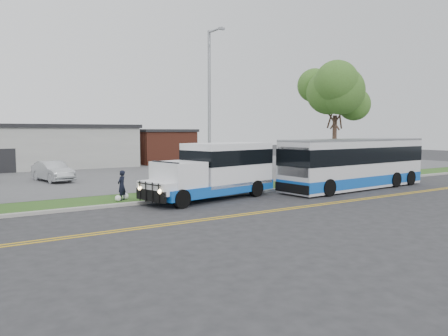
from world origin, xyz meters
TOP-DOWN VIEW (x-y plane):
  - ground at (0.00, 0.00)m, footprint 140.00×140.00m
  - lane_line_north at (0.00, -3.85)m, footprint 70.00×0.12m
  - lane_line_south at (0.00, -4.15)m, footprint 70.00×0.12m
  - curb at (0.00, 1.10)m, footprint 80.00×0.30m
  - verge at (0.00, 2.90)m, footprint 80.00×3.30m
  - parking_lot at (0.00, 17.00)m, footprint 80.00×25.00m
  - brick_wing at (10.50, 26.00)m, footprint 6.30×7.30m
  - tree_east at (14.00, 3.00)m, footprint 5.20×5.20m
  - streetlight_near at (3.00, 2.73)m, footprint 0.35×1.53m
  - shuttle_bus at (2.27, 0.75)m, footprint 8.24×4.00m
  - transit_bus at (11.81, -0.76)m, footprint 11.69×3.39m
  - pedestrian at (-2.70, 2.27)m, footprint 0.68×0.66m
  - parked_car_a at (-3.79, 13.29)m, footprint 2.30×4.62m
  - grocery_bag_left at (-3.00, 2.02)m, footprint 0.32×0.32m
  - grocery_bag_right at (-2.40, 2.52)m, footprint 0.32×0.32m

SIDE VIEW (x-z plane):
  - ground at x=0.00m, z-range 0.00..0.00m
  - lane_line_north at x=0.00m, z-range 0.00..0.01m
  - lane_line_south at x=0.00m, z-range 0.00..0.01m
  - verge at x=0.00m, z-range 0.00..0.10m
  - parking_lot at x=0.00m, z-range 0.00..0.10m
  - curb at x=0.00m, z-range 0.00..0.15m
  - grocery_bag_left at x=-3.00m, z-range 0.10..0.42m
  - grocery_bag_right at x=-2.40m, z-range 0.10..0.42m
  - parked_car_a at x=-3.79m, z-range 0.10..1.55m
  - pedestrian at x=-2.70m, z-range 0.10..1.67m
  - transit_bus at x=11.81m, z-range 0.02..3.22m
  - shuttle_bus at x=2.27m, z-range 0.10..3.15m
  - brick_wing at x=10.50m, z-range 0.01..3.91m
  - streetlight_near at x=3.00m, z-range 0.48..9.98m
  - tree_east at x=14.00m, z-range 2.04..10.37m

